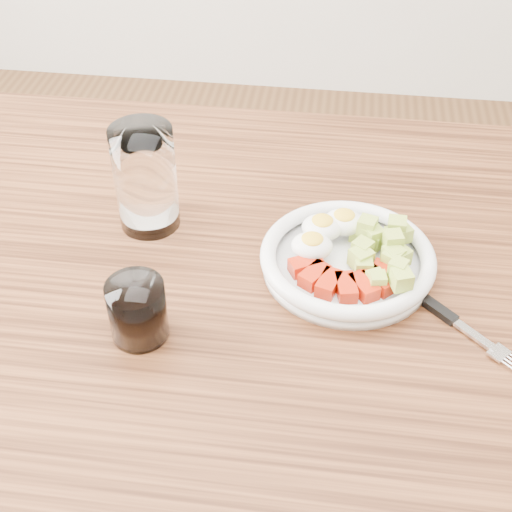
{
  "coord_description": "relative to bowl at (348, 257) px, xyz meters",
  "views": [
    {
      "loc": [
        0.08,
        -0.7,
        1.42
      ],
      "look_at": [
        -0.01,
        0.01,
        0.8
      ],
      "focal_mm": 50.0,
      "sensor_mm": 36.0,
      "label": 1
    }
  ],
  "objects": [
    {
      "name": "water_glass",
      "position": [
        -0.29,
        0.06,
        0.06
      ],
      "size": [
        0.09,
        0.09,
        0.16
      ],
      "primitive_type": "cylinder",
      "color": "white",
      "rests_on": "dining_table"
    },
    {
      "name": "coffee_glass",
      "position": [
        -0.25,
        -0.15,
        0.02
      ],
      "size": [
        0.07,
        0.07,
        0.08
      ],
      "color": "white",
      "rests_on": "dining_table"
    },
    {
      "name": "bowl",
      "position": [
        0.0,
        0.0,
        0.0
      ],
      "size": [
        0.24,
        0.24,
        0.06
      ],
      "color": "white",
      "rests_on": "dining_table"
    },
    {
      "name": "fork",
      "position": [
        0.12,
        -0.07,
        -0.02
      ],
      "size": [
        0.17,
        0.16,
        0.01
      ],
      "color": "black",
      "rests_on": "dining_table"
    },
    {
      "name": "dining_table",
      "position": [
        -0.11,
        -0.03,
        -0.12
      ],
      "size": [
        1.5,
        0.9,
        0.77
      ],
      "color": "brown",
      "rests_on": "ground"
    }
  ]
}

